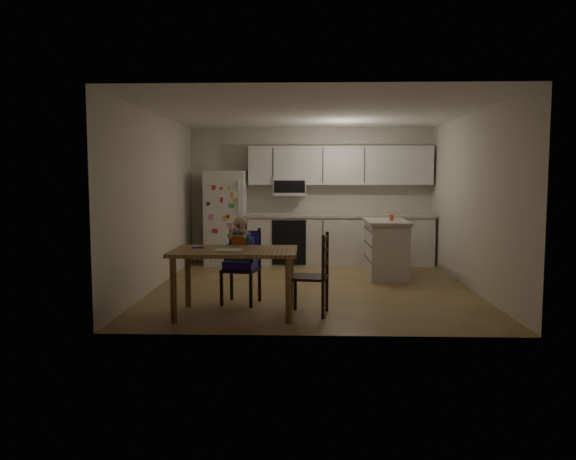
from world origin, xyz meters
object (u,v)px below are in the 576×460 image
(dining_table, at_px, (235,258))
(chair_booster, at_px, (242,250))
(refrigerator, at_px, (226,218))
(red_cup, at_px, (392,218))
(kitchen_island, at_px, (386,248))
(chair_side, at_px, (317,269))

(dining_table, distance_m, chair_booster, 0.62)
(dining_table, xyz_separation_m, chair_booster, (0.01, 0.62, 0.01))
(refrigerator, distance_m, red_cup, 3.08)
(kitchen_island, relative_size, chair_side, 1.29)
(refrigerator, relative_size, kitchen_island, 1.39)
(dining_table, distance_m, chair_side, 0.95)
(kitchen_island, height_order, red_cup, red_cup)
(chair_booster, height_order, chair_side, chair_booster)
(dining_table, bearing_deg, chair_booster, 89.14)
(kitchen_island, distance_m, chair_booster, 2.90)
(refrigerator, height_order, chair_booster, refrigerator)
(refrigerator, distance_m, dining_table, 3.87)
(kitchen_island, bearing_deg, refrigerator, 156.37)
(chair_booster, relative_size, chair_side, 1.17)
(chair_booster, bearing_deg, chair_side, -20.35)
(refrigerator, relative_size, chair_booster, 1.53)
(kitchen_island, distance_m, dining_table, 3.36)
(kitchen_island, height_order, chair_side, chair_side)
(red_cup, relative_size, chair_side, 0.09)
(kitchen_island, height_order, dining_table, kitchen_island)
(kitchen_island, xyz_separation_m, dining_table, (-2.10, -2.61, 0.20))
(chair_side, bearing_deg, kitchen_island, 164.42)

